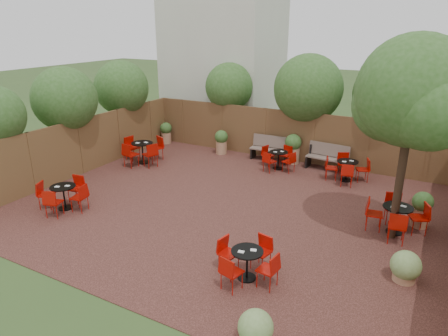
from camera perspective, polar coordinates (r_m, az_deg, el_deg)
The scene contains 12 objects.
ground at distance 12.12m, azimuth 0.64°, elevation -5.49°, with size 80.00×80.00×0.00m, color #354F23.
courtyard_paving at distance 12.11m, azimuth 0.64°, elevation -5.44°, with size 12.00×10.00×0.02m, color #331915.
fence_back at distance 16.11m, azimuth 9.04°, elevation 4.53°, with size 12.00×0.08×2.00m, color #54321F.
fence_left at distance 15.32m, azimuth -19.61°, elevation 2.82°, with size 0.08×10.00×2.00m, color #54321F.
neighbour_building at distance 20.17m, azimuth 0.00°, elevation 16.46°, with size 5.00×4.00×8.00m, color beige.
overhang_foliage at distance 14.87m, azimuth 3.78°, elevation 10.22°, with size 15.29×10.57×2.71m.
courtyard_tree at distance 10.19m, azimuth 25.10°, elevation 8.96°, with size 2.75×2.65×5.01m.
park_bench_left at distance 16.10m, azimuth 6.58°, elevation 2.84°, with size 1.58×0.55×0.97m.
park_bench_right at distance 15.44m, azimuth 14.47°, elevation 1.58°, with size 1.59×0.65×0.96m.
bistro_tables at distance 12.78m, azimuth 1.36°, elevation -1.93°, with size 11.02×8.25×0.94m.
planters at distance 15.39m, azimuth 5.71°, elevation 2.34°, with size 11.26×3.94×1.15m.
low_shrubs at distance 7.85m, azimuth 17.60°, elevation -19.30°, with size 2.65×3.79×0.68m.
Camera 1 is at (5.11, -9.69, 5.18)m, focal length 32.32 mm.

